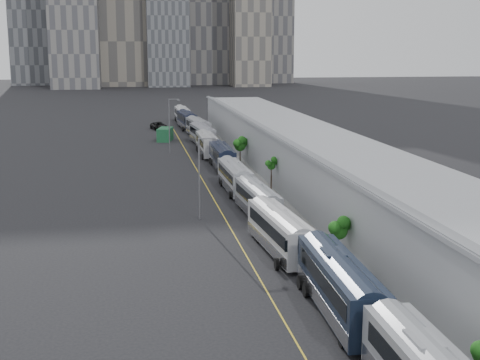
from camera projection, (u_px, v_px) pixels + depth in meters
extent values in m
cube|color=gray|center=(301.00, 199.00, 81.45)|extent=(10.00, 170.00, 0.12)
cube|color=gold|center=(216.00, 203.00, 79.77)|extent=(0.12, 160.00, 0.02)
cube|color=gray|center=(333.00, 171.00, 81.45)|extent=(12.00, 160.00, 6.80)
cube|color=gray|center=(334.00, 152.00, 80.97)|extent=(12.45, 160.40, 2.57)
cube|color=gray|center=(287.00, 143.00, 79.80)|extent=(0.30, 160.00, 0.40)
cube|color=slate|center=(167.00, 2.00, 320.41)|extent=(20.00, 20.00, 80.00)
cube|color=gray|center=(250.00, 13.00, 322.96)|extent=(18.00, 18.00, 70.00)
cube|color=#91949A|center=(424.00, 341.00, 33.09)|extent=(1.43, 2.36, 0.32)
cube|color=#161F31|center=(340.00, 286.00, 45.91)|extent=(3.27, 14.09, 3.39)
cube|color=black|center=(341.00, 278.00, 45.58)|extent=(3.28, 12.42, 1.15)
cube|color=silver|center=(339.00, 301.00, 46.12)|extent=(3.30, 13.82, 1.09)
cube|color=#161F31|center=(333.00, 253.00, 47.11)|extent=(1.48, 2.42, 0.32)
cube|color=silver|center=(280.00, 231.00, 60.05)|extent=(3.52, 13.31, 3.19)
cube|color=black|center=(280.00, 226.00, 59.74)|extent=(3.47, 11.74, 1.08)
cube|color=silver|center=(280.00, 242.00, 60.24)|extent=(3.54, 13.05, 1.02)
cube|color=silver|center=(276.00, 209.00, 61.18)|extent=(1.46, 2.31, 0.30)
cube|color=gray|center=(257.00, 200.00, 72.98)|extent=(3.10, 12.32, 2.96)
cube|color=black|center=(258.00, 196.00, 72.69)|extent=(3.08, 10.86, 1.01)
cube|color=silver|center=(257.00, 209.00, 73.16)|extent=(3.13, 12.08, 0.95)
cube|color=gray|center=(255.00, 183.00, 74.03)|extent=(1.33, 2.13, 0.28)
cube|color=#A4A7AE|center=(235.00, 177.00, 86.09)|extent=(2.76, 12.65, 3.06)
cube|color=black|center=(235.00, 173.00, 85.79)|extent=(2.79, 11.14, 1.04)
cube|color=silver|center=(235.00, 184.00, 86.28)|extent=(2.79, 12.40, 0.98)
cube|color=#A4A7AE|center=(233.00, 162.00, 87.17)|extent=(1.30, 2.16, 0.29)
cube|color=black|center=(222.00, 157.00, 102.22)|extent=(2.59, 12.72, 3.08)
cube|color=black|center=(222.00, 153.00, 101.92)|extent=(2.64, 11.19, 1.05)
cube|color=silver|center=(222.00, 163.00, 102.41)|extent=(2.63, 12.46, 0.99)
cube|color=black|center=(221.00, 144.00, 103.31)|extent=(1.28, 2.16, 0.29)
cube|color=silver|center=(207.00, 144.00, 115.41)|extent=(2.63, 12.97, 3.14)
cube|color=black|center=(207.00, 141.00, 115.10)|extent=(2.68, 11.41, 1.07)
cube|color=silver|center=(207.00, 150.00, 115.60)|extent=(2.67, 12.71, 1.01)
cube|color=silver|center=(206.00, 133.00, 116.52)|extent=(1.30, 2.20, 0.30)
cube|color=gray|center=(202.00, 135.00, 127.40)|extent=(3.69, 13.63, 3.26)
cube|color=black|center=(202.00, 132.00, 127.09)|extent=(3.63, 12.03, 1.11)
cube|color=silver|center=(202.00, 140.00, 127.60)|extent=(3.71, 13.37, 1.04)
cube|color=gray|center=(201.00, 124.00, 128.56)|extent=(1.51, 2.37, 0.31)
cube|color=gray|center=(198.00, 128.00, 139.14)|extent=(4.05, 13.61, 3.25)
cube|color=black|center=(198.00, 125.00, 138.83)|extent=(3.94, 12.02, 1.10)
cube|color=silver|center=(198.00, 132.00, 139.34)|extent=(4.06, 13.35, 1.04)
cube|color=gray|center=(197.00, 118.00, 140.29)|extent=(1.57, 2.39, 0.31)
cube|color=black|center=(187.00, 120.00, 153.56)|extent=(3.57, 13.75, 3.30)
cube|color=black|center=(187.00, 118.00, 153.24)|extent=(3.53, 12.12, 1.12)
cube|color=silver|center=(187.00, 125.00, 153.76)|extent=(3.59, 13.48, 1.05)
cube|color=black|center=(186.00, 112.00, 154.73)|extent=(1.50, 2.38, 0.31)
cube|color=silver|center=(182.00, 115.00, 166.51)|extent=(2.86, 13.55, 3.28)
cube|color=black|center=(182.00, 112.00, 166.20)|extent=(2.90, 11.93, 1.11)
cube|color=silver|center=(182.00, 119.00, 166.71)|extent=(2.90, 13.28, 1.05)
cube|color=silver|center=(182.00, 107.00, 167.67)|extent=(1.38, 2.30, 0.31)
cylinder|color=black|center=(338.00, 245.00, 57.42)|extent=(0.18, 0.18, 3.05)
sphere|color=#155E16|center=(339.00, 228.00, 57.13)|extent=(1.53, 1.53, 1.53)
cylinder|color=black|center=(271.00, 178.00, 85.28)|extent=(0.18, 0.18, 3.79)
sphere|color=#155E16|center=(271.00, 164.00, 84.95)|extent=(1.07, 1.07, 1.07)
cylinder|color=black|center=(240.00, 154.00, 106.45)|extent=(0.18, 0.18, 3.29)
sphere|color=#155E16|center=(240.00, 144.00, 106.14)|extent=(1.86, 1.86, 1.86)
cylinder|color=#59595E|center=(199.00, 179.00, 71.28)|extent=(0.18, 0.18, 8.86)
cylinder|color=#59595E|center=(207.00, 139.00, 70.59)|extent=(1.80, 0.14, 0.14)
cube|color=#59595E|center=(215.00, 140.00, 70.74)|extent=(0.50, 0.22, 0.18)
cylinder|color=#59595E|center=(169.00, 126.00, 116.55)|extent=(0.18, 0.18, 9.59)
cylinder|color=#59595E|center=(174.00, 99.00, 115.79)|extent=(1.80, 0.14, 0.14)
cube|color=#59595E|center=(179.00, 100.00, 115.95)|extent=(0.50, 0.22, 0.18)
cube|color=#164729|center=(165.00, 134.00, 133.47)|extent=(3.67, 6.01, 2.58)
imported|color=black|center=(159.00, 126.00, 152.17)|extent=(4.12, 6.66, 1.72)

